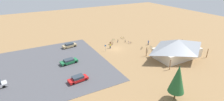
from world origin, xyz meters
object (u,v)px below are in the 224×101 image
(bicycle_black_mid_cluster, at_px, (142,48))
(car_green_back_corner, at_px, (69,61))
(car_tan_end_stall, at_px, (69,45))
(bicycle_teal_yard_front, at_px, (151,47))
(trash_bin, at_px, (110,43))
(car_red_second_row, at_px, (78,79))
(visitor_crossing_yard, at_px, (110,46))
(pine_far_west, at_px, (178,79))
(visitor_at_bikes, at_px, (148,42))
(bicycle_yellow_edge_south, at_px, (122,38))
(bicycle_silver_near_sign, at_px, (125,41))
(bicycle_blue_lone_east, at_px, (118,41))
(bike_pavilion, at_px, (177,47))
(bicycle_green_trailside, at_px, (113,40))
(bicycle_orange_edge_north, at_px, (113,43))
(bicycle_purple_front_row, at_px, (130,43))
(bicycle_white_by_bin, at_px, (147,51))
(lot_sign, at_px, (105,47))

(bicycle_black_mid_cluster, height_order, car_green_back_corner, car_green_back_corner)
(bicycle_black_mid_cluster, relative_size, car_tan_end_stall, 0.31)
(bicycle_teal_yard_front, xyz_separation_m, car_tan_end_stall, (23.42, -14.04, 0.40))
(trash_bin, distance_m, bicycle_teal_yard_front, 14.07)
(car_red_second_row, bearing_deg, visitor_crossing_yard, -138.86)
(pine_far_west, bearing_deg, visitor_at_bikes, -119.72)
(bicycle_yellow_edge_south, relative_size, car_green_back_corner, 0.27)
(bicycle_silver_near_sign, xyz_separation_m, visitor_at_bikes, (-5.56, 6.17, 0.53))
(bicycle_blue_lone_east, distance_m, car_green_back_corner, 21.72)
(bicycle_blue_lone_east, distance_m, bicycle_yellow_edge_south, 3.99)
(bike_pavilion, height_order, bicycle_blue_lone_east, bike_pavilion)
(trash_bin, relative_size, bicycle_yellow_edge_south, 0.68)
(bicycle_green_trailside, relative_size, bicycle_blue_lone_east, 1.39)
(pine_far_west, relative_size, bicycle_silver_near_sign, 4.92)
(bicycle_orange_edge_north, relative_size, bicycle_purple_front_row, 1.08)
(trash_bin, height_order, bicycle_yellow_edge_south, trash_bin)
(trash_bin, height_order, bicycle_black_mid_cluster, trash_bin)
(bicycle_green_trailside, relative_size, bicycle_teal_yard_front, 1.07)
(bicycle_purple_front_row, height_order, bicycle_silver_near_sign, bicycle_silver_near_sign)
(bicycle_orange_edge_north, xyz_separation_m, bicycle_blue_lone_east, (-2.84, -1.19, 0.00))
(trash_bin, height_order, pine_far_west, pine_far_west)
(bicycle_green_trailside, bearing_deg, trash_bin, 45.18)
(car_green_back_corner, bearing_deg, bicycle_white_by_bin, 170.39)
(bike_pavilion, xyz_separation_m, car_green_back_corner, (29.05, -11.06, -2.31))
(bicycle_orange_edge_north, bearing_deg, bicycle_green_trailside, -123.07)
(car_red_second_row, bearing_deg, bicycle_orange_edge_north, -137.81)
(bicycle_blue_lone_east, xyz_separation_m, bicycle_yellow_edge_south, (-3.29, -2.25, -0.02))
(bicycle_black_mid_cluster, distance_m, car_green_back_corner, 23.79)
(lot_sign, height_order, car_tan_end_stall, lot_sign)
(car_tan_end_stall, bearing_deg, pine_far_west, 106.04)
(bike_pavilion, relative_size, bicycle_blue_lone_east, 11.86)
(car_tan_end_stall, relative_size, visitor_crossing_yard, 2.76)
(bicycle_black_mid_cluster, xyz_separation_m, visitor_at_bikes, (-4.42, -2.05, 0.53))
(bicycle_blue_lone_east, height_order, visitor_crossing_yard, visitor_crossing_yard)
(trash_bin, relative_size, car_tan_end_stall, 0.19)
(bicycle_orange_edge_north, xyz_separation_m, bicycle_black_mid_cluster, (-6.37, 8.24, -0.02))
(lot_sign, height_order, bicycle_green_trailside, lot_sign)
(lot_sign, height_order, bicycle_black_mid_cluster, lot_sign)
(bicycle_yellow_edge_south, bearing_deg, trash_bin, 24.25)
(trash_bin, distance_m, bicycle_purple_front_row, 6.87)
(bicycle_silver_near_sign, xyz_separation_m, car_green_back_corner, (22.61, 6.74, 0.34))
(bicycle_white_by_bin, xyz_separation_m, car_tan_end_stall, (20.48, -15.50, 0.40))
(trash_bin, bearing_deg, pine_far_west, 84.73)
(pine_far_west, distance_m, car_red_second_row, 21.20)
(trash_bin, height_order, visitor_at_bikes, visitor_at_bikes)
(bike_pavilion, relative_size, bicycle_white_by_bin, 10.04)
(trash_bin, xyz_separation_m, car_tan_end_stall, (13.28, -4.28, 0.32))
(lot_sign, bearing_deg, car_tan_end_stall, -43.67)
(bike_pavilion, height_order, lot_sign, bike_pavilion)
(bicycle_orange_edge_north, bearing_deg, bicycle_yellow_edge_south, -150.70)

